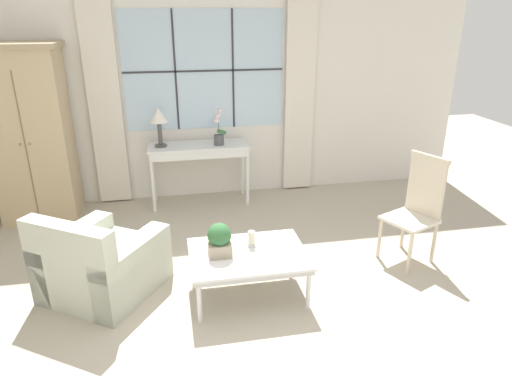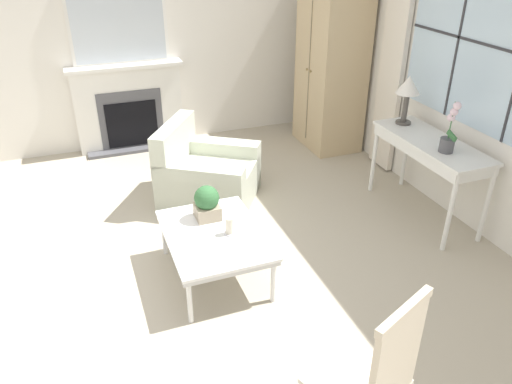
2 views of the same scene
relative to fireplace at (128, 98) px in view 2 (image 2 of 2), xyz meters
name	(u,v)px [view 2 (image 2 of 2)]	position (x,y,z in m)	size (l,w,h in m)	color
ground_plane	(160,280)	(2.91, -0.22, -0.67)	(14.00, 14.00, 0.00)	#B2A893
wall_back_windowed	(484,79)	(2.91, 2.80, 0.73)	(7.20, 0.14, 2.80)	silver
wall_left	(150,34)	(-0.12, 0.38, 0.73)	(0.06, 7.20, 2.80)	silver
fireplace	(128,98)	(0.00, 0.00, 0.00)	(0.34, 1.41, 2.07)	#515156
armoire	(331,65)	(0.80, 2.43, 0.38)	(0.93, 0.66, 2.09)	tan
console_table	(431,149)	(2.77, 2.48, 0.05)	(1.30, 0.48, 0.80)	white
table_lamp	(408,88)	(2.29, 2.48, 0.51)	(0.24, 0.24, 0.50)	#4C4742
potted_orchid	(449,134)	(3.03, 2.42, 0.31)	(0.17, 0.13, 0.47)	#4C4C51
armchair_upholstered	(207,176)	(1.72, 0.53, -0.40)	(1.22, 1.24, 0.83)	beige
side_chair_wooden	(376,373)	(4.82, 0.57, -0.06)	(0.58, 0.58, 1.10)	beige
coffee_table	(214,237)	(3.01, 0.24, -0.28)	(1.03, 0.76, 0.42)	silver
potted_plant_small	(207,203)	(2.77, 0.25, -0.10)	(0.21, 0.21, 0.30)	tan
pillar_candle	(229,227)	(3.07, 0.35, -0.17)	(0.09, 0.09, 0.16)	silver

